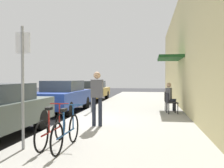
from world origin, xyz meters
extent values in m
plane|color=#2D2D30|center=(0.00, 0.00, 0.00)|extent=(60.00, 60.00, 0.00)
cube|color=#9E9B93|center=(2.25, 2.00, 0.06)|extent=(4.50, 32.00, 0.12)
cube|color=beige|center=(4.65, 2.00, 2.94)|extent=(0.30, 32.00, 5.88)
cube|color=#19471E|center=(3.95, 3.97, 2.60)|extent=(1.10, 2.80, 0.12)
cylinder|color=black|center=(-0.31, -1.27, 0.32)|extent=(0.22, 0.64, 0.64)
cube|color=navy|center=(-1.10, 2.73, 0.66)|extent=(1.80, 4.40, 0.69)
cube|color=#333D47|center=(-1.10, 2.88, 1.25)|extent=(1.48, 2.11, 0.49)
cylinder|color=black|center=(-0.31, 4.10, 0.32)|extent=(0.22, 0.64, 0.64)
cylinder|color=black|center=(-1.89, 4.10, 0.32)|extent=(0.22, 0.64, 0.64)
cylinder|color=black|center=(-0.31, 1.37, 0.32)|extent=(0.22, 0.64, 0.64)
cylinder|color=black|center=(-1.89, 1.37, 0.32)|extent=(0.22, 0.64, 0.64)
cube|color=#A58433|center=(-1.10, 8.82, 0.61)|extent=(1.80, 4.40, 0.58)
cube|color=#333D47|center=(-1.10, 8.97, 1.15)|extent=(1.48, 2.11, 0.50)
cylinder|color=black|center=(-0.31, 10.18, 0.32)|extent=(0.22, 0.64, 0.64)
cylinder|color=black|center=(-1.89, 10.18, 0.32)|extent=(0.22, 0.64, 0.64)
cylinder|color=black|center=(-0.31, 7.45, 0.32)|extent=(0.22, 0.64, 0.64)
cylinder|color=black|center=(-1.89, 7.45, 0.32)|extent=(0.22, 0.64, 0.64)
cylinder|color=slate|center=(0.45, 2.26, 0.67)|extent=(0.07, 0.07, 1.10)
cube|color=#383D42|center=(0.45, 2.26, 1.33)|extent=(0.12, 0.10, 0.22)
cylinder|color=gray|center=(0.40, -3.64, 1.42)|extent=(0.06, 0.06, 2.60)
cube|color=white|center=(0.40, -3.62, 2.37)|extent=(0.32, 0.02, 0.44)
torus|color=black|center=(0.89, -2.75, 0.45)|extent=(0.04, 0.66, 0.66)
torus|color=black|center=(0.89, -3.80, 0.45)|extent=(0.04, 0.66, 0.66)
cylinder|color=maroon|center=(0.89, -3.28, 0.45)|extent=(0.04, 1.05, 0.04)
cylinder|color=maroon|center=(0.89, -3.43, 0.70)|extent=(0.04, 0.04, 0.50)
cube|color=black|center=(0.89, -3.43, 0.97)|extent=(0.10, 0.20, 0.06)
cylinder|color=maroon|center=(0.89, -2.80, 0.73)|extent=(0.03, 0.03, 0.56)
cylinder|color=maroon|center=(0.89, -2.80, 1.01)|extent=(0.46, 0.03, 0.03)
torus|color=black|center=(1.29, -2.93, 0.45)|extent=(0.04, 0.66, 0.66)
torus|color=black|center=(1.29, -3.98, 0.45)|extent=(0.04, 0.66, 0.66)
cylinder|color=#1E4C8C|center=(1.29, -3.45, 0.45)|extent=(0.04, 1.05, 0.04)
cylinder|color=#1E4C8C|center=(1.29, -3.60, 0.70)|extent=(0.04, 0.04, 0.50)
cube|color=black|center=(1.29, -3.60, 0.97)|extent=(0.10, 0.20, 0.06)
cylinder|color=#1E4C8C|center=(1.29, -2.98, 0.73)|extent=(0.03, 0.03, 0.56)
cylinder|color=#1E4C8C|center=(1.29, -2.98, 1.01)|extent=(0.46, 0.03, 0.03)
cylinder|color=black|center=(4.09, 2.45, 0.34)|extent=(0.04, 0.04, 0.45)
cylinder|color=black|center=(4.17, 2.08, 0.34)|extent=(0.04, 0.04, 0.45)
cylinder|color=black|center=(3.72, 2.37, 0.34)|extent=(0.04, 0.04, 0.45)
cylinder|color=black|center=(3.79, 2.00, 0.34)|extent=(0.04, 0.04, 0.45)
cube|color=black|center=(3.94, 2.23, 0.59)|extent=(0.52, 0.52, 0.03)
cube|color=black|center=(3.74, 2.18, 0.79)|extent=(0.12, 0.44, 0.40)
cylinder|color=black|center=(4.18, 3.30, 0.34)|extent=(0.04, 0.04, 0.45)
cylinder|color=black|center=(4.06, 2.94, 0.34)|extent=(0.04, 0.04, 0.45)
cylinder|color=black|center=(3.82, 3.42, 0.34)|extent=(0.04, 0.04, 0.45)
cylinder|color=black|center=(3.70, 3.06, 0.34)|extent=(0.04, 0.04, 0.45)
cube|color=black|center=(3.94, 3.18, 0.59)|extent=(0.56, 0.56, 0.03)
cube|color=black|center=(3.75, 3.24, 0.79)|extent=(0.17, 0.43, 0.40)
cylinder|color=#232838|center=(4.15, 3.22, 0.35)|extent=(0.11, 0.11, 0.47)
cylinder|color=#232838|center=(4.02, 3.26, 0.59)|extent=(0.39, 0.25, 0.14)
cylinder|color=#232838|center=(4.08, 3.03, 0.35)|extent=(0.11, 0.11, 0.47)
cylinder|color=#232838|center=(3.96, 3.07, 0.59)|extent=(0.39, 0.25, 0.14)
cube|color=#595960|center=(3.87, 3.20, 0.89)|extent=(0.32, 0.41, 0.56)
sphere|color=tan|center=(3.87, 3.20, 1.30)|extent=(0.22, 0.22, 0.22)
cylinder|color=#232838|center=(1.30, -0.94, 0.57)|extent=(0.12, 0.12, 0.90)
cylinder|color=#232838|center=(1.50, -0.94, 0.57)|extent=(0.12, 0.12, 0.90)
cube|color=#595960|center=(1.40, -0.94, 1.30)|extent=(0.36, 0.22, 0.56)
sphere|color=tan|center=(1.40, -0.94, 1.71)|extent=(0.22, 0.22, 0.22)
camera|label=1|loc=(3.08, -8.50, 1.64)|focal=39.85mm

